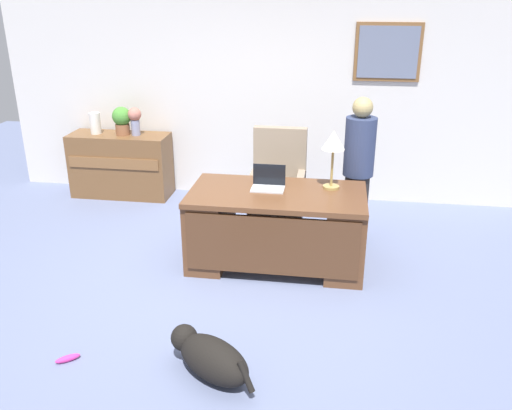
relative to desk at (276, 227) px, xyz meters
name	(u,v)px	position (x,y,z in m)	size (l,w,h in m)	color
ground_plane	(237,292)	(-0.29, -0.59, -0.41)	(12.00, 12.00, 0.00)	slate
back_wall	(274,93)	(-0.28, 2.01, 0.94)	(7.00, 0.16, 2.70)	silver
desk	(276,227)	(0.00, 0.00, 0.00)	(1.70, 0.90, 0.77)	brown
credenza	(121,165)	(-2.26, 1.66, 0.00)	(1.29, 0.50, 0.83)	brown
armchair	(278,186)	(-0.09, 0.92, 0.09)	(0.60, 0.59, 1.14)	gray
person_standing	(358,170)	(0.78, 0.70, 0.39)	(0.32, 0.32, 1.58)	#262323
dog_lying	(210,357)	(-0.27, -1.74, -0.26)	(0.70, 0.59, 0.30)	black
laptop	(268,183)	(-0.10, 0.13, 0.41)	(0.32, 0.22, 0.22)	#B2B5BA
desk_lamp	(333,144)	(0.51, 0.22, 0.80)	(0.22, 0.22, 0.58)	#9E8447
vase_with_flowers	(135,119)	(-2.01, 1.66, 0.63)	(0.17, 0.17, 0.36)	#858BAD
vase_empty	(95,123)	(-2.55, 1.66, 0.55)	(0.14, 0.14, 0.27)	silver
potted_plant	(122,119)	(-2.19, 1.66, 0.61)	(0.24, 0.24, 0.36)	brown
dog_toy_bone	(68,358)	(-1.36, -1.76, -0.39)	(0.18, 0.05, 0.05)	#D8338C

